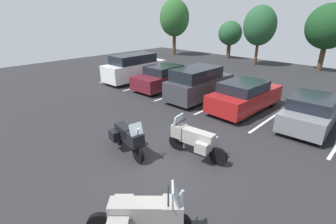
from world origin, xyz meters
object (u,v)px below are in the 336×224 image
Objects in this scene: car_charcoal at (199,84)px; car_white at (135,68)px; car_grey at (312,111)px; car_red at (245,96)px; car_maroon at (166,77)px; motorcycle_second at (194,139)px; motorcycle_third at (143,214)px; motorcycle_touring at (128,137)px.

car_white is at bearing 178.69° from car_charcoal.
car_white is at bearing -178.04° from car_grey.
car_red is 3.12m from car_grey.
car_grey is at bearing 1.05° from car_maroon.
motorcycle_second is 0.52× the size of car_charcoal.
motorcycle_third is at bearing -69.05° from motorcycle_second.
car_red is (-2.27, 8.83, 0.11)m from motorcycle_third.
car_white is (-9.77, 5.25, 0.32)m from motorcycle_second.
motorcycle_touring is at bearing -97.24° from car_red.
motorcycle_third is 12.12m from car_maroon.
car_red reaches higher than car_maroon.
car_red reaches higher than motorcycle_second.
car_red is (5.86, -0.16, 0.03)m from car_maroon.
motorcycle_touring is 10.45m from car_white.
car_white reaches higher than motorcycle_touring.
motorcycle_second is at bearing -38.97° from car_maroon.
motorcycle_touring is 6.90m from car_red.
motorcycle_touring is 0.96× the size of motorcycle_second.
car_red is at bearing 99.94° from motorcycle_second.
car_red is (2.78, 0.22, -0.17)m from car_charcoal.
car_grey is (3.11, 0.32, -0.07)m from car_red.
motorcycle_third is 0.40× the size of car_charcoal.
motorcycle_second is (1.80, 1.51, 0.00)m from motorcycle_touring.
car_maroon is 1.07× the size of car_grey.
motorcycle_touring is 8.60m from car_maroon.
car_white reaches higher than car_charcoal.
motorcycle_second is 6.33m from car_charcoal.
motorcycle_touring is 6.90m from car_charcoal.
motorcycle_second is at bearing -110.97° from car_grey.
motorcycle_second is 5.42m from car_red.
car_white is 11.95m from car_grey.
car_charcoal is at bearing 126.03° from motorcycle_second.
motorcycle_second is 0.51× the size of car_grey.
motorcycle_touring is at bearing -54.53° from car_maroon.
motorcycle_touring is at bearing -119.00° from car_grey.
car_grey is at bearing 84.81° from motorcycle_third.
motorcycle_touring is at bearing -40.33° from car_white.
motorcycle_third is at bearing -59.57° from car_charcoal.
car_maroon is (-6.79, 5.50, 0.08)m from motorcycle_second.
motorcycle_touring is 8.20m from car_grey.
car_maroon is 8.97m from car_grey.
car_red is (8.83, 0.08, -0.22)m from car_white.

